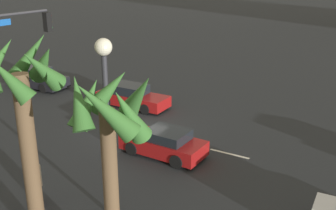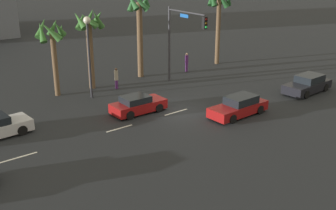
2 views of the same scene
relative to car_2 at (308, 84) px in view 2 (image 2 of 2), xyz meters
name	(u,v)px [view 2 (image 2 of 2)]	position (x,y,z in m)	size (l,w,h in m)	color
ground_plane	(181,111)	(-11.12, 3.18, -0.67)	(220.00, 220.00, 0.00)	#232628
lane_stripe_1	(17,158)	(-23.23, 3.18, -0.66)	(2.38, 0.14, 0.01)	silver
lane_stripe_2	(120,128)	(-16.42, 3.18, -0.66)	(1.97, 0.14, 0.01)	silver
lane_stripe_3	(176,112)	(-11.57, 3.18, -0.66)	(2.09, 0.14, 0.01)	silver
car_2	(308,84)	(0.00, 0.00, 0.00)	(4.69, 2.04, 1.45)	black
car_3	(239,107)	(-8.46, -0.04, -0.02)	(4.64, 1.85, 1.39)	maroon
car_4	(138,105)	(-13.77, 4.84, -0.06)	(4.04, 1.94, 1.30)	maroon
traffic_signal	(181,34)	(-6.90, 8.23, 3.82)	(0.61, 5.18, 6.63)	#38383D
streetlamp	(88,42)	(-14.70, 9.99, 3.81)	(0.56, 0.56, 6.43)	#2D2D33
pedestrian_0	(187,62)	(-3.49, 11.26, 0.32)	(0.43, 0.43, 1.84)	#59266B
pedestrian_1	(116,78)	(-11.86, 10.77, 0.30)	(0.36, 0.36, 1.82)	#59266B
palm_tree_0	(52,38)	(-16.65, 12.25, 4.01)	(2.41, 2.84, 6.27)	brown
palm_tree_1	(219,8)	(1.10, 11.71, 5.07)	(2.58, 2.78, 7.69)	brown
palm_tree_2	(140,17)	(-8.03, 12.62, 4.90)	(2.56, 2.73, 7.79)	brown
palm_tree_3	(90,32)	(-13.35, 12.17, 4.19)	(2.45, 2.58, 6.79)	brown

